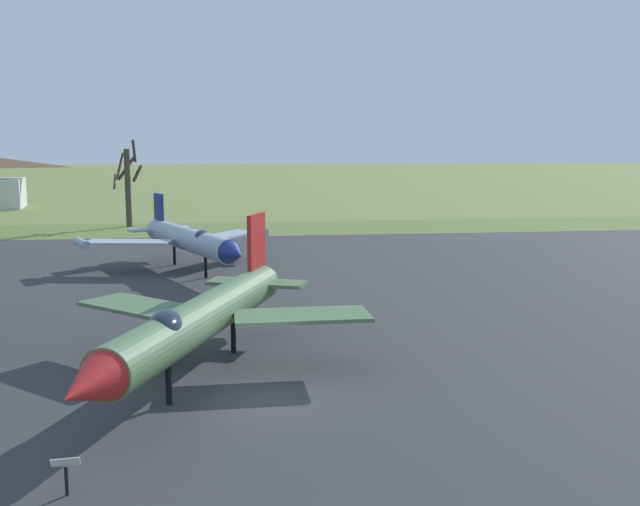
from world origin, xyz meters
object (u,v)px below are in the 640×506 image
(jet_fighter_rear_center, at_px, (200,318))
(jet_fighter_rear_left, at_px, (189,239))
(info_placard_rear_left, at_px, (240,287))
(info_placard_rear_center, at_px, (66,471))

(jet_fighter_rear_center, xyz_separation_m, jet_fighter_rear_left, (-1.51, 21.21, -0.07))
(jet_fighter_rear_center, height_order, jet_fighter_rear_left, jet_fighter_rear_center)
(jet_fighter_rear_center, relative_size, info_placard_rear_left, 16.85)
(jet_fighter_rear_left, bearing_deg, jet_fighter_rear_center, -85.93)
(info_placard_rear_center, height_order, jet_fighter_rear_left, jet_fighter_rear_left)
(jet_fighter_rear_left, xyz_separation_m, info_placard_rear_left, (3.02, -8.02, -1.56))
(info_placard_rear_center, height_order, info_placard_rear_left, info_placard_rear_center)
(jet_fighter_rear_center, bearing_deg, info_placard_rear_left, 83.44)
(jet_fighter_rear_left, height_order, info_placard_rear_left, jet_fighter_rear_left)
(info_placard_rear_center, bearing_deg, jet_fighter_rear_left, 87.63)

